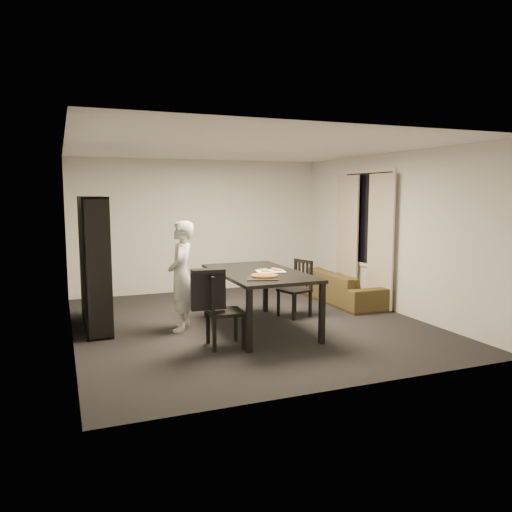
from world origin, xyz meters
name	(u,v)px	position (x,y,z in m)	size (l,w,h in m)	color
room	(248,237)	(0.00, 0.00, 1.30)	(5.01, 5.51, 2.61)	black
window_pane	(368,219)	(2.48, 0.60, 1.50)	(0.02, 1.40, 1.60)	black
window_frame	(367,219)	(2.48, 0.60, 1.50)	(0.03, 1.52, 1.72)	white
curtain_left	(381,241)	(2.40, 0.08, 1.15)	(0.03, 0.70, 2.25)	#BDB3A2
curtain_right	(347,236)	(2.40, 1.12, 1.15)	(0.03, 0.70, 2.25)	#BDB3A2
bookshelf	(94,263)	(-2.16, 0.60, 0.95)	(0.35, 1.50, 1.90)	black
dining_table	(259,277)	(0.01, -0.38, 0.76)	(1.12, 2.01, 0.84)	black
chair_left	(218,306)	(-0.78, -0.97, 0.53)	(0.46, 0.46, 0.94)	black
chair_right	(298,284)	(0.89, 0.12, 0.51)	(0.52, 0.52, 0.90)	black
draped_jacket	(208,288)	(-0.90, -0.97, 0.77)	(0.44, 0.21, 0.52)	black
person	(181,276)	(-1.02, -0.01, 0.78)	(0.57, 0.37, 1.56)	silver
baking_tray	(262,278)	(-0.18, -0.97, 0.85)	(0.40, 0.32, 0.01)	black
pepperoni_pizza	(264,276)	(-0.11, -0.89, 0.87)	(0.35, 0.35, 0.03)	#AB8031
kitchen_towel	(271,271)	(0.17, -0.45, 0.84)	(0.40, 0.30, 0.01)	white
pizza_slices	(270,270)	(0.19, -0.39, 0.85)	(0.37, 0.31, 0.01)	#B88039
sofa	(343,287)	(2.09, 0.72, 0.28)	(1.92, 0.75, 0.56)	#3E2F19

